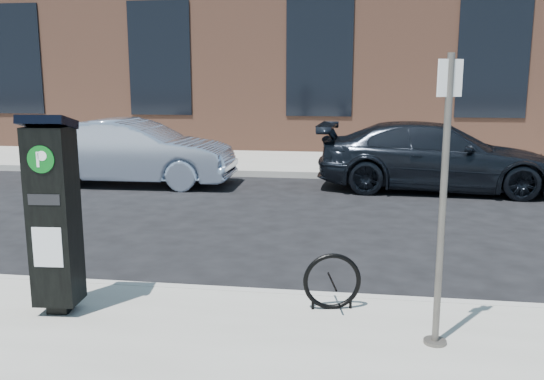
% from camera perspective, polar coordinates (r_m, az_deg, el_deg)
% --- Properties ---
extents(ground, '(120.00, 120.00, 0.00)m').
position_cam_1_polar(ground, '(6.31, -3.30, -11.01)').
color(ground, black).
rests_on(ground, ground).
extents(sidewalk_far, '(60.00, 12.00, 0.15)m').
position_cam_1_polar(sidewalk_far, '(19.90, 4.98, 4.28)').
color(sidewalk_far, gray).
rests_on(sidewalk_far, ground).
extents(curb_near, '(60.00, 0.12, 0.16)m').
position_cam_1_polar(curb_near, '(6.27, -3.35, -10.44)').
color(curb_near, '#9E9B93').
rests_on(curb_near, ground).
extents(curb_far, '(60.00, 0.12, 0.16)m').
position_cam_1_polar(curb_far, '(13.99, 3.42, 1.50)').
color(curb_far, '#9E9B93').
rests_on(curb_far, ground).
extents(building, '(28.00, 10.05, 8.25)m').
position_cam_1_polar(building, '(22.83, 5.65, 15.35)').
color(building, brown).
rests_on(building, ground).
extents(parking_kiosk, '(0.46, 0.42, 1.90)m').
position_cam_1_polar(parking_kiosk, '(5.76, -20.81, -2.15)').
color(parking_kiosk, black).
rests_on(parking_kiosk, sidewalk_near).
extents(sign_pole, '(0.20, 0.19, 2.41)m').
position_cam_1_polar(sign_pole, '(4.86, 16.55, -1.52)').
color(sign_pole, '#56504C').
rests_on(sign_pole, sidewalk_near).
extents(bike_rack, '(0.56, 0.16, 0.57)m').
position_cam_1_polar(bike_rack, '(5.67, 5.97, -9.03)').
color(bike_rack, black).
rests_on(bike_rack, sidewalk_near).
extents(car_silver, '(4.54, 1.70, 1.48)m').
position_cam_1_polar(car_silver, '(13.36, -13.55, 3.66)').
color(car_silver, '#8C9BB3').
rests_on(car_silver, ground).
extents(car_dark, '(5.13, 2.31, 1.46)m').
position_cam_1_polar(car_dark, '(12.84, 15.94, 3.21)').
color(car_dark, black).
rests_on(car_dark, ground).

